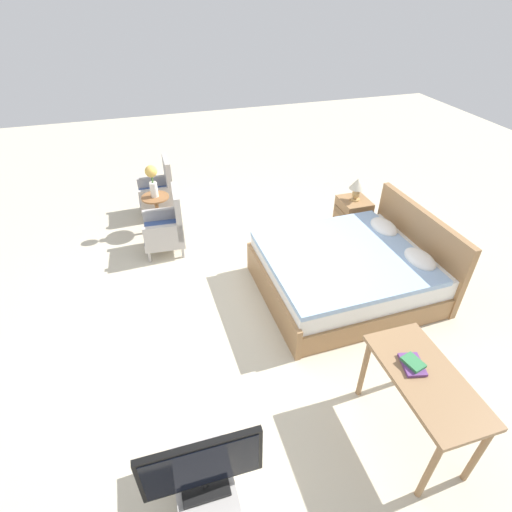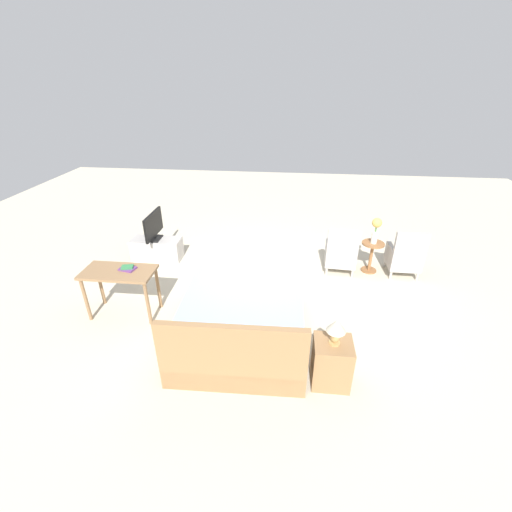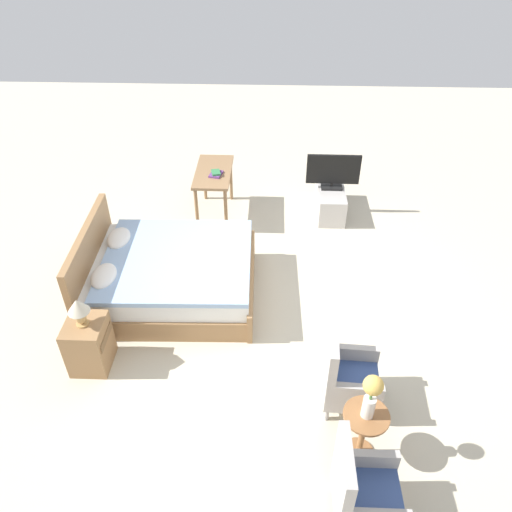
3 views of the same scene
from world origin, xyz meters
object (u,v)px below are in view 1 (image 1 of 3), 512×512
object	(u,v)px
side_table	(157,209)
book_stack	(413,364)
armchair_by_window_left	(159,192)
armchair_by_window_right	(167,227)
tv_stand	(208,502)
table_lamp	(357,186)
flower_vase	(152,178)
bed	(350,271)
tv_flatscreen	(202,467)
nightstand	(352,218)
vanity_desk	(424,386)

from	to	relation	value
side_table	book_stack	distance (m)	4.20
armchair_by_window_left	book_stack	xyz separation A→B (m)	(4.40, 1.58, 0.40)
armchair_by_window_right	tv_stand	size ratio (longest dim) A/B	0.96
armchair_by_window_left	table_lamp	bearing A→B (deg)	60.19
armchair_by_window_left	flower_vase	size ratio (longest dim) A/B	1.93
bed	table_lamp	distance (m)	1.41
armchair_by_window_right	tv_flatscreen	size ratio (longest dim) A/B	1.16
flower_vase	table_lamp	distance (m)	2.89
side_table	armchair_by_window_left	bearing A→B (deg)	171.47
armchair_by_window_left	book_stack	distance (m)	4.69
side_table	nightstand	size ratio (longest dim) A/B	0.98
armchair_by_window_left	side_table	world-z (taller)	armchair_by_window_left
tv_stand	book_stack	xyz separation A→B (m)	(-0.27, 1.72, 0.57)
vanity_desk	flower_vase	bearing A→B (deg)	-156.59
table_lamp	tv_stand	size ratio (longest dim) A/B	0.34
side_table	vanity_desk	world-z (taller)	vanity_desk
armchair_by_window_left	tv_flatscreen	world-z (taller)	tv_flatscreen
bed	table_lamp	size ratio (longest dim) A/B	6.17
bed	vanity_desk	size ratio (longest dim) A/B	1.96
side_table	vanity_desk	bearing A→B (deg)	23.41
armchair_by_window_left	armchair_by_window_right	size ratio (longest dim) A/B	1.00
flower_vase	nightstand	size ratio (longest dim) A/B	0.81
tv_stand	tv_flatscreen	xyz separation A→B (m)	(0.00, -0.00, 0.49)
bed	tv_stand	world-z (taller)	bed
bed	tv_flatscreen	xyz separation A→B (m)	(2.01, -2.15, 0.41)
book_stack	vanity_desk	bearing A→B (deg)	23.00
tv_stand	tv_flatscreen	world-z (taller)	tv_flatscreen
vanity_desk	nightstand	bearing A→B (deg)	161.33
nightstand	tv_flatscreen	world-z (taller)	tv_flatscreen
tv_stand	vanity_desk	size ratio (longest dim) A/B	0.92
book_stack	tv_stand	bearing A→B (deg)	-80.94
table_lamp	vanity_desk	world-z (taller)	table_lamp
nightstand	flower_vase	bearing A→B (deg)	-109.26
bed	vanity_desk	world-z (taller)	bed
armchair_by_window_left	side_table	distance (m)	0.57
side_table	tv_stand	xyz separation A→B (m)	(4.11, -0.05, -0.15)
nightstand	bed	bearing A→B (deg)	-29.04
nightstand	tv_stand	xyz separation A→B (m)	(3.16, -2.78, -0.08)
armchair_by_window_left	tv_stand	bearing A→B (deg)	-1.69
nightstand	vanity_desk	xyz separation A→B (m)	(3.01, -1.02, 0.34)
table_lamp	vanity_desk	xyz separation A→B (m)	(3.01, -1.02, -0.17)
table_lamp	book_stack	bearing A→B (deg)	-20.35
nightstand	table_lamp	world-z (taller)	table_lamp
armchair_by_window_right	book_stack	xyz separation A→B (m)	(3.27, 1.58, 0.40)
vanity_desk	book_stack	bearing A→B (deg)	-157.00
nightstand	tv_flatscreen	xyz separation A→B (m)	(3.16, -2.78, 0.41)
armchair_by_window_left	armchair_by_window_right	xyz separation A→B (m)	(1.13, -0.00, 0.00)
bed	armchair_by_window_left	bearing A→B (deg)	-143.00
table_lamp	armchair_by_window_right	bearing A→B (deg)	-98.34
bed	tv_stand	bearing A→B (deg)	-46.92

